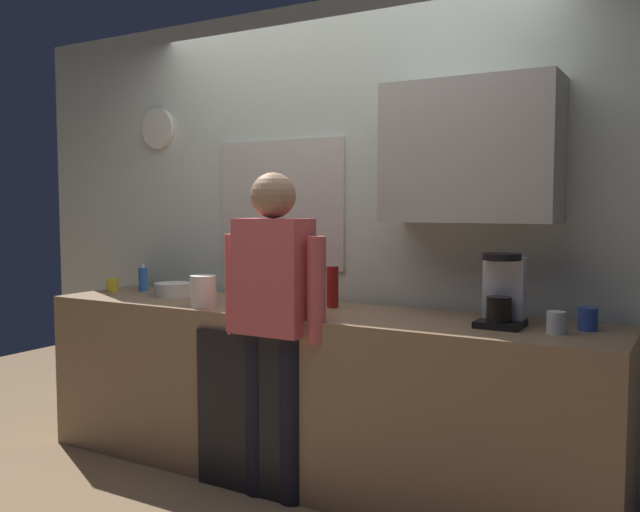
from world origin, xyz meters
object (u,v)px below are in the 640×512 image
bottle_amber_beer (268,287)px  storage_canister (203,291)px  bottle_clear_soda (243,277)px  dish_soap (143,279)px  cup_white_mug (556,323)px  cup_blue_mug (588,319)px  coffee_maker (502,294)px  bottle_red_vinegar (333,287)px  person_at_sink (274,308)px  cup_yellow_cup (112,285)px  mixing_bowl (173,290)px

bottle_amber_beer → storage_canister: size_ratio=1.35×
bottle_clear_soda → dish_soap: size_ratio=1.56×
cup_white_mug → dish_soap: (-2.56, 0.18, 0.03)m
cup_blue_mug → dish_soap: size_ratio=0.56×
coffee_maker → bottle_red_vinegar: coffee_maker is taller
bottle_clear_soda → person_at_sink: 0.57m
bottle_amber_beer → cup_yellow_cup: bearing=175.1°
bottle_red_vinegar → cup_blue_mug: (1.28, -0.03, -0.06)m
coffee_maker → person_at_sink: bearing=-162.8°
cup_blue_mug → storage_canister: bearing=-170.7°
bottle_amber_beer → cup_yellow_cup: bottle_amber_beer is taller
cup_blue_mug → person_at_sink: bearing=-163.9°
bottle_clear_soda → storage_canister: bearing=-105.1°
coffee_maker → cup_blue_mug: 0.37m
cup_white_mug → dish_soap: size_ratio=0.53×
person_at_sink → cup_blue_mug: bearing=15.9°
coffee_maker → bottle_clear_soda: bearing=178.8°
bottle_amber_beer → cup_blue_mug: bottle_amber_beer is taller
cup_blue_mug → bottle_amber_beer: bearing=-172.8°
bottle_red_vinegar → cup_yellow_cup: 1.53m
dish_soap → bottle_red_vinegar: bearing=-0.2°
bottle_amber_beer → storage_canister: (-0.34, -0.11, -0.03)m
cup_yellow_cup → person_at_sink: 1.47m
bottle_clear_soda → cup_yellow_cup: (-0.99, -0.04, -0.10)m
cup_yellow_cup → person_at_sink: person_at_sink is taller
bottle_red_vinegar → dish_soap: size_ratio=1.22×
cup_yellow_cup → storage_canister: (0.92, -0.22, 0.04)m
cup_white_mug → person_at_sink: size_ratio=0.06×
cup_white_mug → person_at_sink: bearing=-168.8°
bottle_clear_soda → dish_soap: 0.85m
bottle_clear_soda → cup_white_mug: (1.71, -0.10, -0.09)m
cup_white_mug → storage_canister: (-1.78, -0.16, 0.04)m
bottle_amber_beer → cup_yellow_cup: size_ratio=2.71×
bottle_amber_beer → cup_yellow_cup: (-1.26, 0.11, -0.07)m
bottle_amber_beer → coffee_maker: bearing=5.5°
bottle_red_vinegar → cup_white_mug: bearing=-8.5°
mixing_bowl → person_at_sink: 1.01m
bottle_amber_beer → cup_blue_mug: size_ratio=2.30×
bottle_red_vinegar → person_at_sink: person_at_sink is taller
coffee_maker → dish_soap: bearing=177.1°
cup_yellow_cup → cup_white_mug: 2.70m
coffee_maker → person_at_sink: person_at_sink is taller
bottle_red_vinegar → dish_soap: bottle_red_vinegar is taller
coffee_maker → mixing_bowl: coffee_maker is taller
coffee_maker → cup_white_mug: size_ratio=3.47×
coffee_maker → cup_blue_mug: coffee_maker is taller
coffee_maker → bottle_red_vinegar: size_ratio=1.50×
mixing_bowl → dish_soap: dish_soap is taller
mixing_bowl → cup_blue_mug: bearing=1.4°
dish_soap → bottle_amber_beer: bearing=-11.7°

